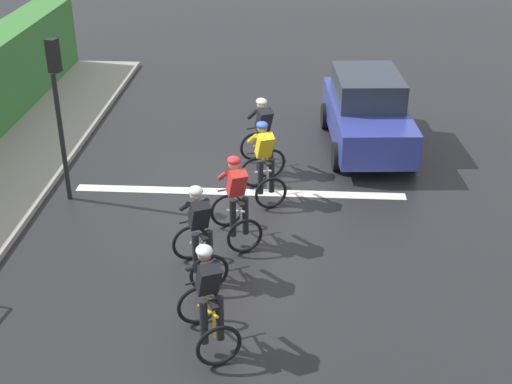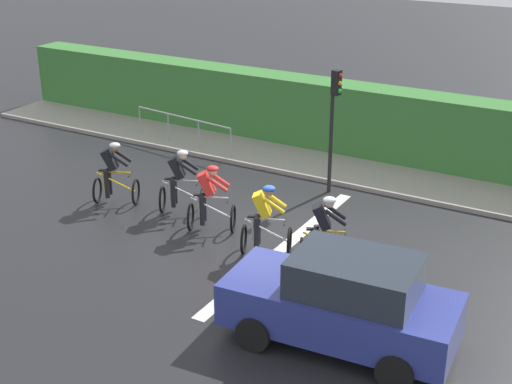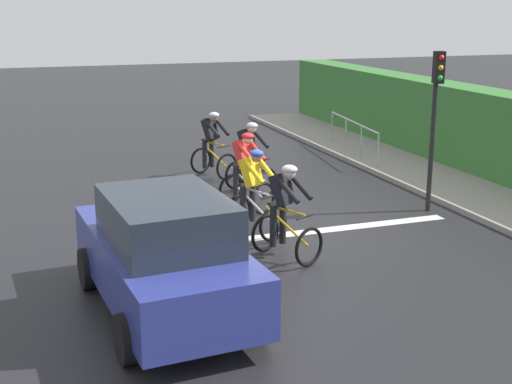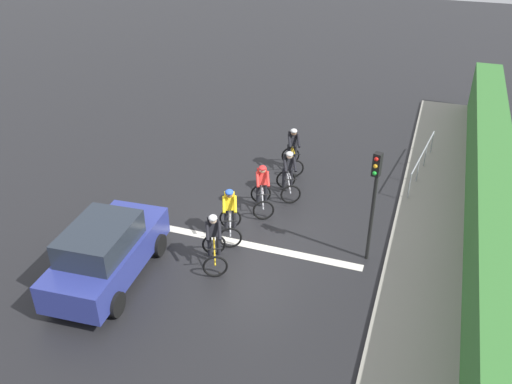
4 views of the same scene
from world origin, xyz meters
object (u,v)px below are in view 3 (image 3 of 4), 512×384
(cyclist_mid, at_px, (245,172))
(pedestrian_railing_kerbside, at_px, (353,129))
(cyclist_lead, at_px, (212,146))
(car_navy, at_px, (164,254))
(cyclist_second, at_px, (249,159))
(cyclist_fourth, at_px, (253,194))
(cyclist_trailing, at_px, (285,214))
(traffic_light_near_crossing, at_px, (435,107))

(cyclist_mid, height_order, pedestrian_railing_kerbside, cyclist_mid)
(cyclist_lead, relative_size, cyclist_mid, 1.00)
(car_navy, bearing_deg, cyclist_lead, 69.31)
(cyclist_second, relative_size, cyclist_fourth, 1.00)
(cyclist_second, distance_m, cyclist_trailing, 4.40)
(cyclist_lead, height_order, cyclist_mid, same)
(traffic_light_near_crossing, relative_size, pedestrian_railing_kerbside, 0.87)
(pedestrian_railing_kerbside, bearing_deg, cyclist_mid, -138.87)
(cyclist_mid, bearing_deg, cyclist_lead, 87.30)
(car_navy, height_order, traffic_light_near_crossing, traffic_light_near_crossing)
(cyclist_second, distance_m, traffic_light_near_crossing, 4.35)
(cyclist_lead, relative_size, cyclist_fourth, 1.00)
(cyclist_mid, relative_size, car_navy, 0.39)
(cyclist_mid, xyz_separation_m, traffic_light_near_crossing, (3.60, -1.50, 1.43))
(cyclist_fourth, relative_size, cyclist_trailing, 1.00)
(cyclist_second, distance_m, car_navy, 6.66)
(cyclist_trailing, height_order, traffic_light_near_crossing, traffic_light_near_crossing)
(cyclist_second, xyz_separation_m, car_navy, (-3.25, -5.81, 0.08))
(cyclist_fourth, xyz_separation_m, traffic_light_near_crossing, (4.01, 0.22, 1.43))
(car_navy, xyz_separation_m, pedestrian_railing_kerbside, (7.36, 8.64, -0.07))
(cyclist_lead, xyz_separation_m, cyclist_mid, (-0.14, -3.03, 0.00))
(cyclist_fourth, bearing_deg, pedestrian_railing_kerbside, 48.81)
(cyclist_trailing, xyz_separation_m, car_navy, (-2.41, -1.49, 0.08))
(cyclist_second, xyz_separation_m, pedestrian_railing_kerbside, (4.11, 2.82, 0.00))
(cyclist_second, distance_m, pedestrian_railing_kerbside, 4.99)
(cyclist_fourth, height_order, traffic_light_near_crossing, traffic_light_near_crossing)
(cyclist_trailing, bearing_deg, pedestrian_railing_kerbside, 55.28)
(cyclist_lead, relative_size, car_navy, 0.39)
(cyclist_second, bearing_deg, car_navy, -119.22)
(cyclist_fourth, bearing_deg, cyclist_second, 72.48)
(cyclist_fourth, distance_m, car_navy, 3.70)
(cyclist_fourth, bearing_deg, cyclist_mid, 76.50)
(cyclist_second, relative_size, car_navy, 0.39)
(cyclist_mid, distance_m, car_navy, 5.35)
(cyclist_fourth, distance_m, cyclist_trailing, 1.39)
(cyclist_fourth, height_order, cyclist_trailing, same)
(cyclist_trailing, bearing_deg, traffic_light_near_crossing, 22.32)
(cyclist_mid, height_order, cyclist_trailing, same)
(cyclist_second, height_order, cyclist_trailing, same)
(car_navy, bearing_deg, cyclist_second, 60.78)
(cyclist_lead, distance_m, car_navy, 8.15)
(car_navy, bearing_deg, traffic_light_near_crossing, 26.09)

